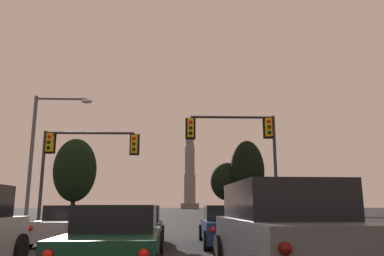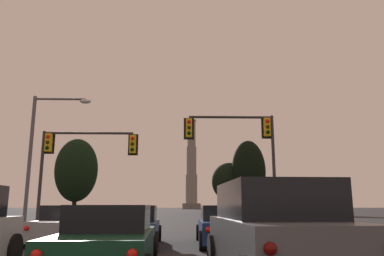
{
  "view_description": "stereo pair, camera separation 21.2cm",
  "coord_description": "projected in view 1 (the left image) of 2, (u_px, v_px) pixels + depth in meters",
  "views": [
    {
      "loc": [
        1.23,
        -0.79,
        1.41
      ],
      "look_at": [
        2.43,
        35.39,
        8.96
      ],
      "focal_mm": 35.0,
      "sensor_mm": 36.0,
      "label": 1
    },
    {
      "loc": [
        1.44,
        -0.8,
        1.41
      ],
      "look_at": [
        2.43,
        35.39,
        8.96
      ],
      "focal_mm": 35.0,
      "sensor_mm": 36.0,
      "label": 2
    }
  ],
  "objects": [
    {
      "name": "treeline_far_left",
      "position": [
        247.0,
        171.0,
        77.87
      ],
      "size": [
        7.04,
        6.34,
        14.92
      ],
      "color": "black",
      "rests_on": "ground_plane"
    },
    {
      "name": "sedan_center_lane_front",
      "position": [
        136.0,
        227.0,
        13.44
      ],
      "size": [
        2.11,
        4.75,
        1.43
      ],
      "rotation": [
        0.0,
        0.0,
        0.03
      ],
      "color": "navy",
      "rests_on": "ground_plane"
    },
    {
      "name": "sedan_left_lane_front",
      "position": [
        70.0,
        225.0,
        14.73
      ],
      "size": [
        2.16,
        4.77,
        1.43
      ],
      "rotation": [
        0.0,
        0.0,
        0.04
      ],
      "color": "gray",
      "rests_on": "ground_plane"
    },
    {
      "name": "treeline_far_right",
      "position": [
        228.0,
        182.0,
        79.57
      ],
      "size": [
        7.4,
        6.66,
        10.49
      ],
      "color": "black",
      "rests_on": "ground_plane"
    },
    {
      "name": "treeline_center_left",
      "position": [
        75.0,
        170.0,
        77.4
      ],
      "size": [
        8.74,
        7.86,
        15.25
      ],
      "color": "black",
      "rests_on": "ground_plane"
    },
    {
      "name": "smokestack",
      "position": [
        190.0,
        173.0,
        166.3
      ],
      "size": [
        8.09,
        8.09,
        40.03
      ],
      "color": "slate",
      "rests_on": "ground_plane"
    },
    {
      "name": "suv_right_lane_second",
      "position": [
        284.0,
        234.0,
        7.02
      ],
      "size": [
        2.29,
        4.97,
        1.86
      ],
      "rotation": [
        0.0,
        0.0,
        0.04
      ],
      "color": "#4C4F54",
      "rests_on": "ground_plane"
    },
    {
      "name": "sedan_right_lane_front",
      "position": [
        227.0,
        226.0,
        13.99
      ],
      "size": [
        2.04,
        4.73,
        1.43
      ],
      "rotation": [
        0.0,
        0.0,
        -0.01
      ],
      "color": "navy",
      "rests_on": "ground_plane"
    },
    {
      "name": "street_lamp",
      "position": [
        42.0,
        145.0,
        20.69
      ],
      "size": [
        3.28,
        0.36,
        7.53
      ],
      "color": "#56565B",
      "rests_on": "ground_plane"
    },
    {
      "name": "traffic_light_overhead_left",
      "position": [
        76.0,
        154.0,
        21.36
      ],
      "size": [
        5.61,
        0.5,
        5.64
      ],
      "color": "#2D2D30",
      "rests_on": "ground_plane"
    },
    {
      "name": "traffic_light_overhead_right",
      "position": [
        246.0,
        142.0,
        20.94
      ],
      "size": [
        5.2,
        0.5,
        6.44
      ],
      "color": "#2D2D30",
      "rests_on": "ground_plane"
    },
    {
      "name": "sedan_center_lane_second",
      "position": [
        116.0,
        241.0,
        7.99
      ],
      "size": [
        2.13,
        4.76,
        1.43
      ],
      "rotation": [
        0.0,
        0.0,
        0.03
      ],
      "color": "#0F3823",
      "rests_on": "ground_plane"
    }
  ]
}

